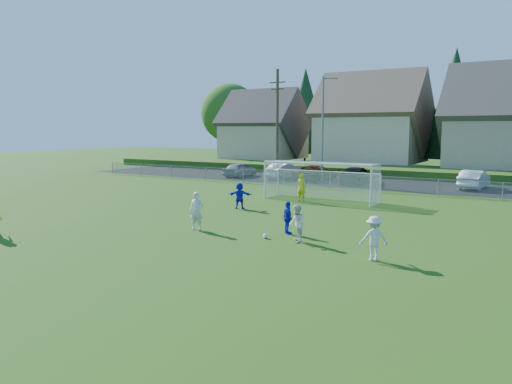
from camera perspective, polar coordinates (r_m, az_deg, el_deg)
ground at (r=19.43m, az=-12.64°, el=-6.64°), size 160.00×160.00×0.00m
asphalt_lot at (r=43.25m, az=13.77°, el=0.94°), size 60.00×60.00×0.00m
grass_embankment at (r=50.36m, az=16.45°, el=2.17°), size 70.00×6.00×0.80m
soccer_ball at (r=21.13m, az=1.09°, el=-5.03°), size 0.22×0.22×0.22m
player_white_a at (r=22.87m, az=-6.82°, el=-2.19°), size 0.74×0.60×1.75m
player_white_b at (r=20.34m, az=4.67°, el=-3.62°), size 0.91×0.96×1.56m
player_white_c at (r=18.04m, az=13.33°, el=-5.16°), size 1.18×1.04×1.58m
player_blue_a at (r=21.94m, az=3.65°, el=-2.96°), size 0.87×0.82×1.44m
player_blue_b at (r=28.85m, az=-1.88°, el=-0.41°), size 1.47×0.94×1.52m
goalkeeper at (r=31.79m, az=5.21°, el=0.53°), size 0.68×0.47×1.80m
car_a at (r=48.07m, az=-1.86°, el=2.58°), size 1.69×4.07×1.38m
car_b at (r=46.26m, az=3.19°, el=2.42°), size 1.81×4.46×1.44m
car_c at (r=45.04m, az=6.86°, el=2.21°), size 2.80×5.14×1.37m
car_d at (r=42.85m, az=11.45°, el=1.88°), size 2.25×4.95×1.41m
car_f at (r=41.78m, az=23.67°, el=1.32°), size 1.82×4.52×1.46m
soccer_goal at (r=32.45m, az=7.53°, el=1.92°), size 7.42×1.90×2.50m
chainlink_fence at (r=38.02m, az=11.21°, el=1.11°), size 52.06×0.06×1.20m
streetlight at (r=43.21m, az=7.68°, el=7.50°), size 1.38×0.18×9.00m
utility_pole at (r=46.39m, az=2.45°, el=7.91°), size 1.60×0.26×10.00m
houses_row at (r=57.06m, az=20.68°, el=9.53°), size 53.90×11.45×13.27m
tree_row at (r=63.37m, az=20.96°, el=8.86°), size 65.98×12.36×13.80m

